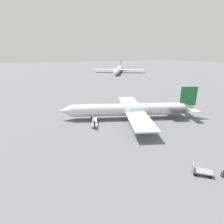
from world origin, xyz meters
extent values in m
plane|color=slate|center=(0.00, 0.00, 0.00)|extent=(600.00, 600.00, 0.00)
cylinder|color=silver|center=(0.00, 0.00, 2.01)|extent=(23.15, 11.97, 2.59)
cone|color=silver|center=(12.36, -5.37, 2.01)|extent=(3.62, 3.46, 2.54)
cone|color=silver|center=(-12.60, 5.47, 2.01)|extent=(4.10, 3.67, 2.54)
cube|color=#1E6B38|center=(-11.98, 5.20, 4.72)|extent=(3.41, 1.63, 4.14)
cube|color=silver|center=(-12.32, 5.35, 2.26)|extent=(4.31, 7.26, 0.13)
cube|color=silver|center=(1.43, 6.31, 1.81)|extent=(7.83, 10.94, 0.26)
cube|color=silver|center=(-3.64, -5.35, 1.81)|extent=(7.83, 10.94, 0.26)
cylinder|color=#4C4C51|center=(-8.62, 5.73, 2.20)|extent=(3.31, 2.30, 1.16)
cylinder|color=#4C4C51|center=(-10.07, 2.39, 2.20)|extent=(3.31, 2.30, 1.16)
cylinder|color=black|center=(7.19, -3.12, 0.32)|extent=(0.65, 0.40, 0.64)
cylinder|color=#4C4C51|center=(7.19, -3.12, 0.74)|extent=(0.12, 0.12, 0.20)
cylinder|color=black|center=(-1.75, 2.03, 0.32)|extent=(0.65, 0.40, 0.64)
cylinder|color=#4C4C51|center=(-1.75, 2.03, 0.74)|extent=(0.12, 0.12, 0.20)
cylinder|color=black|center=(-2.68, -0.11, 0.32)|extent=(0.65, 0.40, 0.64)
cylinder|color=#4C4C51|center=(-2.68, -0.11, 0.74)|extent=(0.12, 0.12, 0.20)
cylinder|color=white|center=(-46.37, -85.23, 2.51)|extent=(25.81, 35.04, 3.23)
cone|color=white|center=(-33.77, -67.17, 2.51)|extent=(4.63, 4.73, 3.17)
cone|color=white|center=(-59.15, -103.55, 2.51)|extent=(5.00, 5.26, 3.17)
cube|color=#1E6B38|center=(-58.67, -102.86, 5.90)|extent=(2.80, 3.86, 5.17)
cube|color=white|center=(-58.93, -103.23, 2.83)|extent=(8.53, 6.77, 0.16)
cube|color=white|center=(-55.82, -81.10, 2.26)|extent=(16.90, 13.97, 0.32)
cube|color=white|center=(-39.23, -92.68, 2.26)|extent=(16.90, 13.97, 0.32)
cylinder|color=black|center=(-38.84, -74.44, 0.40)|extent=(0.62, 0.77, 0.80)
cylinder|color=#2D2D33|center=(-38.84, -74.44, 0.93)|extent=(0.14, 0.14, 0.25)
cylinder|color=black|center=(-49.88, -87.71, 0.40)|extent=(0.62, 0.77, 0.80)
cylinder|color=#2D2D33|center=(-49.88, -87.71, 0.93)|extent=(0.14, 0.14, 0.25)
cylinder|color=black|center=(-47.49, -89.38, 0.40)|extent=(0.62, 0.77, 0.80)
cylinder|color=#2D2D33|center=(-47.49, -89.38, 0.93)|extent=(0.14, 0.14, 0.25)
cube|color=#99999E|center=(8.32, 1.01, 0.25)|extent=(1.73, 2.09, 0.50)
cube|color=#99999E|center=(7.53, -0.82, 0.83)|extent=(1.72, 2.41, 0.78)
cube|color=#99999E|center=(7.94, -1.00, 1.33)|extent=(0.94, 2.06, 0.72)
cube|color=#23232D|center=(8.75, 2.03, 0.42)|extent=(0.29, 0.34, 0.85)
cylinder|color=#33384C|center=(8.75, 2.03, 1.18)|extent=(0.36, 0.36, 0.65)
sphere|color=#936B4C|center=(8.75, 2.03, 1.62)|extent=(0.24, 0.24, 0.24)
cube|color=#592323|center=(8.86, 2.28, 1.21)|extent=(0.33, 0.28, 0.44)
cube|color=gray|center=(2.59, 19.93, 0.44)|extent=(2.35, 2.32, 0.16)
cube|color=gray|center=(3.34, 19.20, 0.87)|extent=(0.82, 0.85, 0.70)
cylinder|color=black|center=(3.45, 19.71, 0.18)|extent=(0.34, 0.34, 0.36)
cylinder|color=black|center=(2.83, 19.07, 0.18)|extent=(0.34, 0.34, 0.36)
cylinder|color=black|center=(2.34, 20.78, 0.18)|extent=(0.34, 0.34, 0.36)
cylinder|color=black|center=(1.73, 20.15, 0.18)|extent=(0.34, 0.34, 0.36)
cube|color=brown|center=(0.87, 21.29, 0.32)|extent=(0.42, 0.35, 0.64)
cube|color=black|center=(0.87, 21.29, 0.76)|extent=(0.08, 0.13, 0.24)
camera|label=1|loc=(19.83, 30.14, 13.39)|focal=28.00mm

